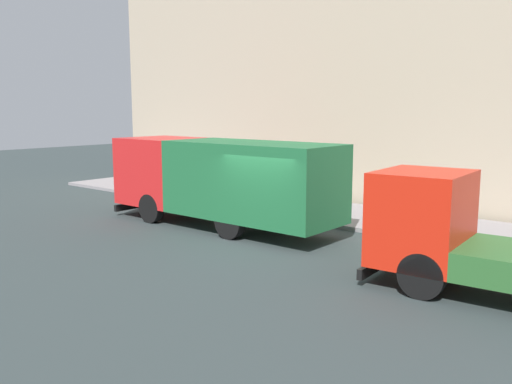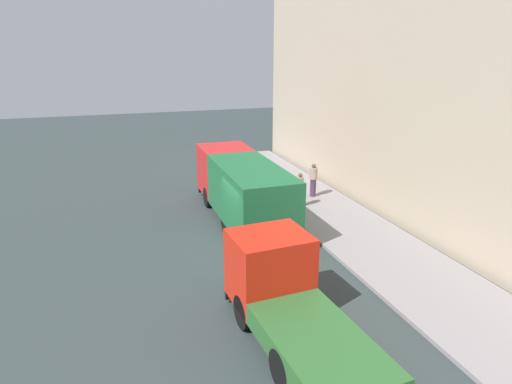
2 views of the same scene
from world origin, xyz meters
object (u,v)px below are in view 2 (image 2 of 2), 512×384
object	(u,v)px
large_utility_truck	(241,186)
pedestrian_walking	(300,189)
small_flatbed_truck	(286,296)
pedestrian_standing	(313,179)

from	to	relation	value
large_utility_truck	pedestrian_walking	xyz separation A→B (m)	(3.02, 0.45, -0.58)
small_flatbed_truck	pedestrian_standing	xyz separation A→B (m)	(5.64, 10.06, -0.12)
large_utility_truck	small_flatbed_truck	xyz separation A→B (m)	(-1.32, -8.36, -0.46)
large_utility_truck	pedestrian_walking	distance (m)	3.10
pedestrian_walking	pedestrian_standing	xyz separation A→B (m)	(1.30, 1.25, 0.01)
small_flatbed_truck	pedestrian_standing	bearing A→B (deg)	57.00
large_utility_truck	small_flatbed_truck	world-z (taller)	large_utility_truck
pedestrian_walking	pedestrian_standing	distance (m)	1.81
large_utility_truck	small_flatbed_truck	bearing A→B (deg)	-98.79
pedestrian_walking	small_flatbed_truck	bearing A→B (deg)	140.72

